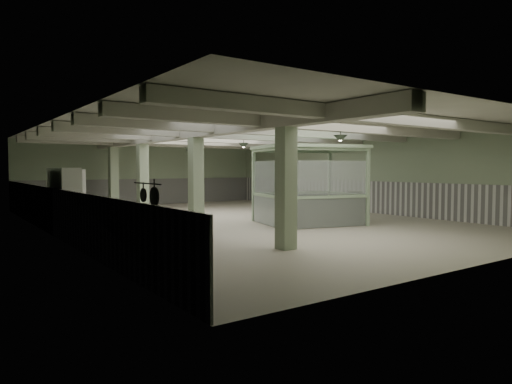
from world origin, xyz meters
TOP-DOWN VIEW (x-y plane):
  - floor at (0.00, 0.00)m, footprint 20.00×20.00m
  - ceiling at (0.00, 0.00)m, footprint 14.00×20.00m
  - wall_back at (0.00, 10.00)m, footprint 14.00×0.02m
  - wall_front at (0.00, -10.00)m, footprint 14.00×0.02m
  - wall_left at (-7.00, 0.00)m, footprint 0.02×20.00m
  - wall_right at (7.00, 0.00)m, footprint 0.02×20.00m
  - wainscot_left at (-6.97, 0.00)m, footprint 0.05×19.90m
  - wainscot_right at (6.97, 0.00)m, footprint 0.05×19.90m
  - wainscot_back at (0.00, 9.97)m, footprint 13.90×0.05m
  - girder at (-2.50, 0.00)m, footprint 0.45×19.90m
  - beam_a at (0.00, -7.50)m, footprint 13.90×0.35m
  - beam_b at (0.00, -5.00)m, footprint 13.90×0.35m
  - beam_c at (0.00, -2.50)m, footprint 13.90×0.35m
  - beam_d at (0.00, 0.00)m, footprint 13.90×0.35m
  - beam_e at (0.00, 2.50)m, footprint 13.90×0.35m
  - beam_f at (0.00, 5.00)m, footprint 13.90×0.35m
  - beam_g at (0.00, 7.50)m, footprint 13.90×0.35m
  - column_a at (-2.50, -6.00)m, footprint 0.42×0.42m
  - column_b at (-2.50, -1.00)m, footprint 0.42×0.42m
  - column_c at (-2.50, 4.00)m, footprint 0.42×0.42m
  - column_d at (-2.50, 8.00)m, footprint 0.42×0.42m
  - hook_rail at (-6.93, -7.60)m, footprint 0.02×1.20m
  - pendant_front at (0.50, -5.00)m, footprint 0.44×0.44m
  - pendant_mid at (0.50, 0.50)m, footprint 0.44×0.44m
  - pendant_back at (0.50, 5.50)m, footprint 0.44×0.44m
  - prep_counter at (-6.54, -5.54)m, footprint 0.89×5.08m
  - pitcher_near at (-6.43, -6.71)m, footprint 0.28×0.30m
  - pitcher_far at (-6.60, -3.91)m, footprint 0.29×0.31m
  - veg_colander at (-6.64, -6.19)m, footprint 0.47×0.47m
  - orange_bowl at (-6.65, -6.10)m, footprint 0.34×0.34m
  - skillet_near at (-6.88, -7.80)m, footprint 0.04×0.33m
  - skillet_far at (-6.88, -7.30)m, footprint 0.03×0.25m
  - walkin_cooler at (-6.62, 0.06)m, footprint 1.08×2.25m
  - guard_booth at (1.69, -2.17)m, footprint 4.35×3.95m
  - filing_cabinet at (3.92, -2.47)m, footprint 0.46×0.60m

SIDE VIEW (x-z plane):
  - floor at x=0.00m, z-range 0.00..0.00m
  - prep_counter at x=-6.54m, z-range 0.01..0.92m
  - filing_cabinet at x=3.92m, z-range 0.00..1.20m
  - wainscot_left at x=-6.97m, z-range 0.00..1.50m
  - wainscot_right at x=6.97m, z-range 0.00..1.50m
  - wainscot_back at x=0.00m, z-range 0.00..1.50m
  - orange_bowl at x=-6.65m, z-range 0.90..1.00m
  - veg_colander at x=-6.64m, z-range 0.90..1.08m
  - walkin_cooler at x=-6.62m, z-range 0.00..2.07m
  - pitcher_near at x=-6.43m, z-range 0.90..1.21m
  - pitcher_far at x=-6.60m, z-range 0.90..1.21m
  - skillet_near at x=-6.88m, z-range 1.47..1.79m
  - skillet_far at x=-6.88m, z-range 1.51..1.75m
  - wall_back at x=0.00m, z-range 0.00..3.60m
  - wall_front at x=0.00m, z-range 0.00..3.60m
  - wall_left at x=-7.00m, z-range 0.00..3.60m
  - wall_right at x=7.00m, z-range 0.00..3.60m
  - column_a at x=-2.50m, z-range 0.00..3.60m
  - column_b at x=-2.50m, z-range 0.00..3.60m
  - column_c at x=-2.50m, z-range 0.00..3.60m
  - column_d at x=-2.50m, z-range 0.00..3.60m
  - hook_rail at x=-6.93m, z-range 1.84..1.86m
  - guard_booth at x=1.69m, z-range 0.48..3.45m
  - pendant_front at x=0.50m, z-range 2.94..3.16m
  - pendant_mid at x=0.50m, z-range 2.94..3.16m
  - pendant_back at x=0.50m, z-range 2.94..3.16m
  - girder at x=-2.50m, z-range 3.18..3.58m
  - beam_a at x=0.00m, z-range 3.26..3.58m
  - beam_b at x=0.00m, z-range 3.26..3.58m
  - beam_c at x=0.00m, z-range 3.26..3.58m
  - beam_d at x=0.00m, z-range 3.26..3.58m
  - beam_e at x=0.00m, z-range 3.26..3.58m
  - beam_f at x=0.00m, z-range 3.26..3.58m
  - beam_g at x=0.00m, z-range 3.26..3.58m
  - ceiling at x=0.00m, z-range 3.59..3.61m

